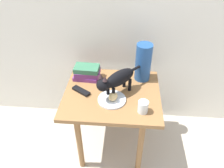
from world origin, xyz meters
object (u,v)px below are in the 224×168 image
bread_roll (113,96)px  plate (112,100)px  book_stack (87,72)px  green_vase (143,62)px  candle_jar (143,107)px  side_table (112,102)px  tv_remote (81,91)px  cat (117,80)px

bread_roll → plate: bearing=155.4°
book_stack → green_vase: 0.45m
candle_jar → side_table: bearing=140.5°
side_table → green_vase: (0.22, 0.20, 0.24)m
side_table → plate: (0.01, -0.09, 0.10)m
bread_roll → candle_jar: 0.22m
side_table → tv_remote: 0.25m
side_table → plate: size_ratio=3.54×
cat → candle_jar: bearing=-41.8°
green_vase → candle_jar: size_ratio=3.53×
side_table → candle_jar: candle_jar is taller
side_table → cat: cat is taller
book_stack → candle_jar: size_ratio=2.50×
plate → bread_roll: size_ratio=2.50×
side_table → candle_jar: size_ratio=8.31×
cat → green_vase: (0.19, 0.21, 0.02)m
tv_remote → candle_jar: bearing=12.6°
plate → book_stack: book_stack is taller
green_vase → side_table: bearing=-138.3°
cat → bread_roll: bearing=-104.7°
plate → green_vase: bearing=52.5°
book_stack → candle_jar: 0.55m
tv_remote → plate: bearing=15.8°
side_table → bread_roll: bread_roll is taller
candle_jar → green_vase: bearing=89.2°
candle_jar → tv_remote: (-0.45, 0.17, -0.03)m
bread_roll → green_vase: 0.37m
book_stack → tv_remote: book_stack is taller
side_table → candle_jar: (0.22, -0.18, 0.13)m
plate → book_stack: bearing=130.8°
bread_roll → book_stack: (-0.23, 0.26, 0.02)m
candle_jar → tv_remote: candle_jar is taller
candle_jar → cat: bearing=138.2°
side_table → book_stack: size_ratio=3.32×
side_table → cat: bearing=-23.8°
book_stack → candle_jar: (0.43, -0.35, -0.02)m
bread_roll → tv_remote: (-0.24, 0.08, -0.03)m
cat → green_vase: bearing=48.4°
cat → book_stack: cat is taller
bread_roll → green_vase: size_ratio=0.27×
book_stack → plate: bearing=-49.2°
bread_roll → book_stack: 0.34m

